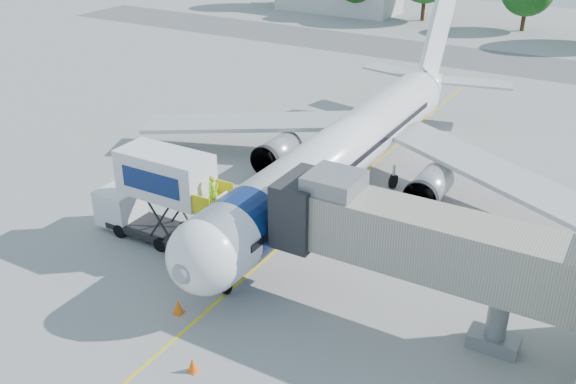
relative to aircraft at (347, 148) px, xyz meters
The scene contains 9 objects.
ground 5.07m from the aircraft, 90.00° to the right, with size 160.00×160.00×0.00m, color gray.
guidance_line 5.06m from the aircraft, 90.00° to the right, with size 0.15×70.00×0.01m, color yellow.
taxiway_strip 37.99m from the aircraft, 90.00° to the left, with size 120.00×10.00×0.01m, color #59595B.
aircraft is the anchor object (origin of this frame).
jet_bridge 13.77m from the aircraft, 54.30° to the right, with size 13.90×3.20×6.60m.
catering_hiloader 12.77m from the aircraft, 119.40° to the right, with size 8.50×2.44×5.50m.
ground_tug 21.42m from the aircraft, 88.60° to the right, with size 3.41×2.41×1.23m.
safety_cone_a 16.35m from the aircraft, 93.78° to the right, with size 0.49×0.49×0.77m.
safety_cone_b 19.23m from the aircraft, 83.98° to the right, with size 0.44×0.44×0.70m.
Camera 1 is at (15.90, -30.79, 18.71)m, focal length 40.00 mm.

